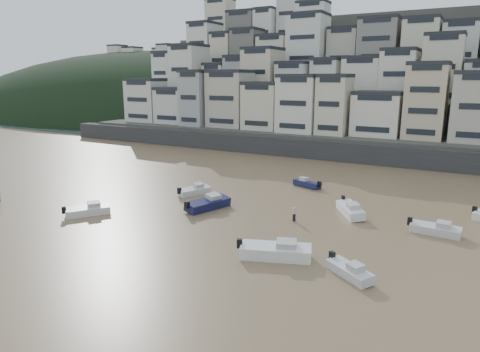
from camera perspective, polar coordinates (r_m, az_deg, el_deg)
The scene contains 13 objects.
sea_strip at distance 209.43m, azimuth -12.43°, elevation 8.65°, with size 340.00×340.00×0.00m, color #40555C.
harbor_wall at distance 79.70m, azimuth 15.41°, elevation 3.02°, with size 140.00×3.00×3.50m, color #38383A.
hillside at distance 117.06m, azimuth 22.91°, elevation 11.08°, with size 141.04×66.00×50.00m.
headland at distance 192.09m, azimuth -11.02°, elevation 8.35°, with size 216.00×135.00×53.33m.
boat_h at distance 60.45m, azimuth 8.93°, elevation -0.87°, with size 4.52×1.48×1.23m, color #151C43, non-canonical shape.
boat_j at distance 50.52m, azimuth -19.66°, elevation -4.17°, with size 5.14×1.68×1.40m, color white, non-canonical shape.
boat_f at distance 56.20m, azimuth -6.11°, elevation -1.80°, with size 4.81×1.57×1.31m, color silver, non-canonical shape.
boat_c at distance 49.78m, azimuth -4.31°, elevation -3.50°, with size 6.18×2.02×1.68m, color #141840, non-canonical shape.
boat_b at distance 34.59m, azimuth 14.42°, elevation -11.93°, with size 4.59×1.50×1.25m, color silver, non-canonical shape.
boat_e at distance 49.21m, azimuth 14.51°, elevation -4.15°, with size 5.82×1.90×1.59m, color silver, non-canonical shape.
boat_a at distance 36.65m, azimuth 4.78°, elevation -9.63°, with size 6.53×2.14×1.78m, color white, non-canonical shape.
boat_d at distance 46.03m, azimuth 24.62°, elevation -6.29°, with size 5.06×1.65×1.38m, color silver, non-canonical shape.
person_pink at distance 45.97m, azimuth 7.24°, elevation -4.95°, with size 0.44×0.44×1.74m, color #E9A8A4, non-canonical shape.
Camera 1 is at (28.48, -11.39, 15.00)m, focal length 32.00 mm.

